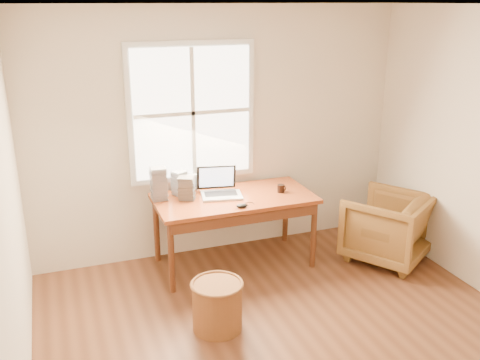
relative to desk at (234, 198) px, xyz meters
The scene contains 11 objects.
room_shell 1.74m from the desk, 90.77° to the right, with size 4.04×4.54×2.64m.
desk is the anchor object (origin of this frame).
armchair 1.65m from the desk, 15.94° to the right, with size 0.77×0.79×0.72m, color brown.
wicker_stool 1.28m from the desk, 116.37° to the right, with size 0.42×0.42×0.42m, color brown.
laptop 0.20m from the desk, 162.63° to the left, with size 0.36×0.38×0.27m, color #B0B4B7, non-canonical shape.
mouse 0.32m from the desk, 95.37° to the right, with size 0.11×0.07×0.04m, color black.
coffee_mug 0.50m from the desk, ahead, with size 0.07×0.07×0.08m, color black.
cd_stack_a 0.57m from the desk, 154.90° to the left, with size 0.13×0.11×0.25m, color #AAB0B5.
cd_stack_b 0.49m from the desk, 168.37° to the left, with size 0.15×0.13×0.23m, color #25252A.
cd_stack_c 0.77m from the desk, 167.06° to the left, with size 0.15×0.13×0.33m, color #A4A6B1.
cd_stack_d 0.52m from the desk, 136.45° to the left, with size 0.13×0.12×0.17m, color silver.
Camera 1 is at (-1.68, -2.96, 2.63)m, focal length 40.00 mm.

